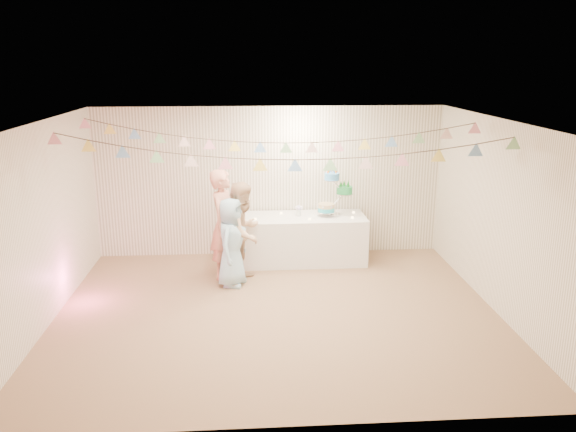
{
  "coord_description": "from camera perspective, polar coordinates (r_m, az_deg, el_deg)",
  "views": [
    {
      "loc": [
        -0.34,
        -7.06,
        3.34
      ],
      "look_at": [
        0.2,
        0.8,
        1.15
      ],
      "focal_mm": 35.0,
      "sensor_mm": 36.0,
      "label": 1
    }
  ],
  "objects": [
    {
      "name": "floor",
      "position": [
        7.82,
        -1.07,
        -9.76
      ],
      "size": [
        6.0,
        6.0,
        0.0
      ],
      "primitive_type": "plane",
      "color": "#836147",
      "rests_on": "ground"
    },
    {
      "name": "person_adult_b",
      "position": [
        8.65,
        -4.55,
        -1.66
      ],
      "size": [
        0.9,
        0.96,
        1.58
      ],
      "primitive_type": "imported",
      "rotation": [
        0.0,
        0.0,
        1.06
      ],
      "color": "tan",
      "rests_on": "floor"
    },
    {
      "name": "left_wall",
      "position": [
        7.82,
        -23.67,
        -0.94
      ],
      "size": [
        5.0,
        5.0,
        0.0
      ],
      "primitive_type": "plane",
      "color": "white",
      "rests_on": "ground"
    },
    {
      "name": "back_wall",
      "position": [
        9.78,
        -1.86,
        3.49
      ],
      "size": [
        6.0,
        6.0,
        0.0
      ],
      "primitive_type": "plane",
      "color": "white",
      "rests_on": "ground"
    },
    {
      "name": "tealight_5",
      "position": [
        9.74,
        6.68,
        0.38
      ],
      "size": [
        0.04,
        0.04,
        0.03
      ],
      "primitive_type": "cylinder",
      "color": "#FFD88C",
      "rests_on": "table"
    },
    {
      "name": "tealight_3",
      "position": [
        9.72,
        3.41,
        0.44
      ],
      "size": [
        0.04,
        0.04,
        0.03
      ],
      "primitive_type": "cylinder",
      "color": "#FFD88C",
      "rests_on": "table"
    },
    {
      "name": "cake_stand",
      "position": [
        9.51,
        4.77,
        2.03
      ],
      "size": [
        0.68,
        0.4,
        0.76
      ],
      "primitive_type": null,
      "color": "silver",
      "rests_on": "table"
    },
    {
      "name": "tealight_1",
      "position": [
        9.62,
        -0.7,
        0.3
      ],
      "size": [
        0.04,
        0.04,
        0.03
      ],
      "primitive_type": "cylinder",
      "color": "#FFD88C",
      "rests_on": "table"
    },
    {
      "name": "cake_middle",
      "position": [
        9.63,
        5.75,
        2.04
      ],
      "size": [
        0.27,
        0.27,
        0.22
      ],
      "primitive_type": null,
      "color": "#1F9044",
      "rests_on": "cake_stand"
    },
    {
      "name": "person_adult_a",
      "position": [
        8.83,
        -6.5,
        -0.83
      ],
      "size": [
        0.59,
        0.73,
        1.74
      ],
      "primitive_type": "imported",
      "rotation": [
        0.0,
        0.0,
        1.26
      ],
      "color": "tan",
      "rests_on": "floor"
    },
    {
      "name": "cake_bottom",
      "position": [
        9.5,
        3.89,
        0.22
      ],
      "size": [
        0.31,
        0.31,
        0.15
      ],
      "primitive_type": null,
      "color": "#2AB5C8",
      "rests_on": "cake_stand"
    },
    {
      "name": "person_child",
      "position": [
        8.54,
        -5.76,
        -2.66
      ],
      "size": [
        0.63,
        0.77,
        1.37
      ],
      "primitive_type": "imported",
      "rotation": [
        0.0,
        0.0,
        1.25
      ],
      "color": "#9CC5DD",
      "rests_on": "floor"
    },
    {
      "name": "ceiling",
      "position": [
        7.11,
        -1.18,
        9.55
      ],
      "size": [
        6.0,
        6.0,
        0.0
      ],
      "primitive_type": "plane",
      "color": "silver",
      "rests_on": "ground"
    },
    {
      "name": "tealight_4",
      "position": [
        9.41,
        6.56,
        -0.15
      ],
      "size": [
        0.04,
        0.04,
        0.03
      ],
      "primitive_type": "cylinder",
      "color": "#FFD88C",
      "rests_on": "table"
    },
    {
      "name": "front_wall",
      "position": [
        5.01,
        0.32,
        -8.51
      ],
      "size": [
        6.0,
        6.0,
        0.0
      ],
      "primitive_type": "plane",
      "color": "white",
      "rests_on": "ground"
    },
    {
      "name": "platter",
      "position": [
        9.4,
        -1.92,
        -0.41
      ],
      "size": [
        0.34,
        0.34,
        0.02
      ],
      "primitive_type": "cylinder",
      "color": "white",
      "rests_on": "table"
    },
    {
      "name": "right_wall",
      "position": [
        8.07,
        20.66,
        -0.13
      ],
      "size": [
        5.0,
        5.0,
        0.0
      ],
      "primitive_type": "plane",
      "color": "white",
      "rests_on": "ground"
    },
    {
      "name": "tealight_0",
      "position": [
        9.29,
        -3.35,
        -0.28
      ],
      "size": [
        0.04,
        0.04,
        0.03
      ],
      "primitive_type": "cylinder",
      "color": "#FFD88C",
      "rests_on": "table"
    },
    {
      "name": "posy",
      "position": [
        9.51,
        1.1,
        0.27
      ],
      "size": [
        0.15,
        0.15,
        0.18
      ],
      "primitive_type": null,
      "color": "white",
      "rests_on": "table"
    },
    {
      "name": "bunting_front",
      "position": [
        6.95,
        -1.09,
        7.08
      ],
      "size": [
        5.6,
        0.9,
        0.36
      ],
      "primitive_type": null,
      "color": "#72A5E5",
      "rests_on": "ceiling"
    },
    {
      "name": "table",
      "position": [
        9.59,
        1.46,
        -2.33
      ],
      "size": [
        2.13,
        0.85,
        0.8
      ],
      "primitive_type": "cube",
      "color": "white",
      "rests_on": "floor"
    },
    {
      "name": "bunting_back",
      "position": [
        8.23,
        -1.55,
        8.62
      ],
      "size": [
        5.6,
        1.1,
        0.4
      ],
      "primitive_type": null,
      "color": "pink",
      "rests_on": "ceiling"
    },
    {
      "name": "cake_top_tier",
      "position": [
        9.42,
        4.47,
        3.45
      ],
      "size": [
        0.25,
        0.25,
        0.19
      ],
      "primitive_type": null,
      "color": "#3F8AC8",
      "rests_on": "cake_stand"
    },
    {
      "name": "tealight_2",
      "position": [
        9.27,
        2.22,
        -0.3
      ],
      "size": [
        0.04,
        0.04,
        0.03
      ],
      "primitive_type": "cylinder",
      "color": "#FFD88C",
      "rests_on": "table"
    }
  ]
}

